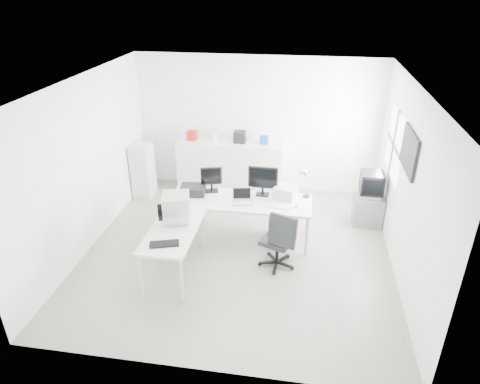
% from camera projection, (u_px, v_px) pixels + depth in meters
% --- Properties ---
extents(floor, '(5.00, 5.00, 0.01)m').
position_uv_depth(floor, '(238.00, 250.00, 7.23)').
color(floor, '#B1AF9E').
rests_on(floor, ground).
extents(ceiling, '(5.00, 5.00, 0.01)m').
position_uv_depth(ceiling, '(238.00, 83.00, 5.96)').
color(ceiling, white).
rests_on(ceiling, back_wall).
extents(back_wall, '(5.00, 0.02, 2.80)m').
position_uv_depth(back_wall, '(257.00, 125.00, 8.80)').
color(back_wall, white).
rests_on(back_wall, floor).
extents(left_wall, '(0.02, 5.00, 2.80)m').
position_uv_depth(left_wall, '(86.00, 165.00, 6.94)').
color(left_wall, white).
rests_on(left_wall, floor).
extents(right_wall, '(0.02, 5.00, 2.80)m').
position_uv_depth(right_wall, '(407.00, 186.00, 6.24)').
color(right_wall, white).
rests_on(right_wall, floor).
extents(window, '(0.02, 1.20, 1.10)m').
position_uv_depth(window, '(394.00, 144.00, 7.22)').
color(window, white).
rests_on(window, right_wall).
extents(wall_picture, '(0.04, 0.90, 0.60)m').
position_uv_depth(wall_picture, '(409.00, 151.00, 6.11)').
color(wall_picture, black).
rests_on(wall_picture, right_wall).
extents(main_desk, '(2.40, 0.80, 0.75)m').
position_uv_depth(main_desk, '(240.00, 219.00, 7.40)').
color(main_desk, silver).
rests_on(main_desk, floor).
extents(side_desk, '(0.70, 1.40, 0.75)m').
position_uv_depth(side_desk, '(174.00, 251.00, 6.55)').
color(side_desk, silver).
rests_on(side_desk, floor).
extents(drawer_pedestal, '(0.40, 0.50, 0.60)m').
position_uv_depth(drawer_pedestal, '(281.00, 225.00, 7.38)').
color(drawer_pedestal, silver).
rests_on(drawer_pedestal, floor).
extents(inkjet_printer, '(0.45, 0.37, 0.15)m').
position_uv_depth(inkjet_printer, '(193.00, 190.00, 7.41)').
color(inkjet_printer, black).
rests_on(inkjet_printer, main_desk).
extents(lcd_monitor_small, '(0.41, 0.30, 0.46)m').
position_uv_depth(lcd_monitor_small, '(211.00, 179.00, 7.43)').
color(lcd_monitor_small, black).
rests_on(lcd_monitor_small, main_desk).
extents(lcd_monitor_large, '(0.51, 0.22, 0.52)m').
position_uv_depth(lcd_monitor_large, '(263.00, 181.00, 7.29)').
color(lcd_monitor_large, black).
rests_on(lcd_monitor_large, main_desk).
extents(laptop, '(0.44, 0.44, 0.25)m').
position_uv_depth(laptop, '(242.00, 196.00, 7.08)').
color(laptop, '#B7B7BA').
rests_on(laptop, main_desk).
extents(white_keyboard, '(0.39, 0.15, 0.02)m').
position_uv_depth(white_keyboard, '(278.00, 207.00, 7.01)').
color(white_keyboard, silver).
rests_on(white_keyboard, main_desk).
extents(white_mouse, '(0.05, 0.05, 0.05)m').
position_uv_depth(white_mouse, '(297.00, 206.00, 7.00)').
color(white_mouse, silver).
rests_on(white_mouse, main_desk).
extents(laser_printer, '(0.43, 0.40, 0.20)m').
position_uv_depth(laser_printer, '(286.00, 192.00, 7.28)').
color(laser_printer, silver).
rests_on(laser_printer, main_desk).
extents(desk_lamp, '(0.17, 0.17, 0.46)m').
position_uv_depth(desk_lamp, '(307.00, 185.00, 7.24)').
color(desk_lamp, silver).
rests_on(desk_lamp, main_desk).
extents(crt_monitor, '(0.44, 0.44, 0.41)m').
position_uv_depth(crt_monitor, '(177.00, 210.00, 6.51)').
color(crt_monitor, '#B7B7BA').
rests_on(crt_monitor, side_desk).
extents(black_keyboard, '(0.44, 0.28, 0.03)m').
position_uv_depth(black_keyboard, '(164.00, 244.00, 6.03)').
color(black_keyboard, black).
rests_on(black_keyboard, side_desk).
extents(office_chair, '(0.76, 0.76, 1.02)m').
position_uv_depth(office_chair, '(278.00, 238.00, 6.63)').
color(office_chair, '#26292C').
rests_on(office_chair, floor).
extents(tv_cabinet, '(0.52, 0.43, 0.57)m').
position_uv_depth(tv_cabinet, '(368.00, 210.00, 7.88)').
color(tv_cabinet, slate).
rests_on(tv_cabinet, floor).
extents(crt_tv, '(0.50, 0.48, 0.45)m').
position_uv_depth(crt_tv, '(371.00, 185.00, 7.65)').
color(crt_tv, black).
rests_on(crt_tv, tv_cabinet).
extents(sideboard, '(2.20, 0.55, 1.10)m').
position_uv_depth(sideboard, '(230.00, 166.00, 9.03)').
color(sideboard, silver).
rests_on(sideboard, floor).
extents(clutter_box_a, '(0.21, 0.19, 0.19)m').
position_uv_depth(clutter_box_a, '(192.00, 135.00, 8.85)').
color(clutter_box_a, '#B41B19').
rests_on(clutter_box_a, sideboard).
extents(clutter_box_b, '(0.15, 0.13, 0.13)m').
position_uv_depth(clutter_box_b, '(216.00, 138.00, 8.79)').
color(clutter_box_b, silver).
rests_on(clutter_box_b, sideboard).
extents(clutter_box_c, '(0.24, 0.21, 0.23)m').
position_uv_depth(clutter_box_c, '(240.00, 137.00, 8.70)').
color(clutter_box_c, black).
rests_on(clutter_box_c, sideboard).
extents(clutter_box_d, '(0.18, 0.16, 0.16)m').
position_uv_depth(clutter_box_d, '(264.00, 140.00, 8.64)').
color(clutter_box_d, '#1749A3').
rests_on(clutter_box_d, sideboard).
extents(clutter_bottle, '(0.07, 0.07, 0.22)m').
position_uv_depth(clutter_bottle, '(179.00, 133.00, 8.92)').
color(clutter_bottle, silver).
rests_on(clutter_bottle, sideboard).
extents(filing_cabinet, '(0.38, 0.46, 1.10)m').
position_uv_depth(filing_cabinet, '(143.00, 170.00, 8.84)').
color(filing_cabinet, silver).
rests_on(filing_cabinet, floor).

